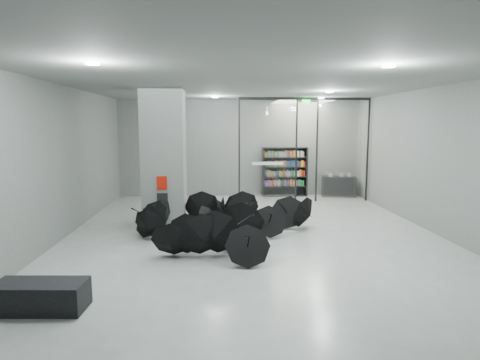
{
  "coord_description": "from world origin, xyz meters",
  "views": [
    {
      "loc": [
        -0.96,
        -10.06,
        2.96
      ],
      "look_at": [
        -0.3,
        1.5,
        1.4
      ],
      "focal_mm": 30.59,
      "sensor_mm": 36.0,
      "label": 1
    }
  ],
  "objects": [
    {
      "name": "column",
      "position": [
        -2.5,
        2.0,
        2.0
      ],
      "size": [
        1.2,
        1.2,
        4.0
      ],
      "primitive_type": "cube",
      "color": "slate",
      "rests_on": "ground"
    },
    {
      "name": "info_panel",
      "position": [
        -2.5,
        1.38,
        0.85
      ],
      "size": [
        0.3,
        0.03,
        0.42
      ],
      "primitive_type": "cube",
      "color": "black",
      "rests_on": "column"
    },
    {
      "name": "exit_sign",
      "position": [
        2.4,
        5.3,
        3.82
      ],
      "size": [
        0.3,
        0.06,
        0.15
      ],
      "primitive_type": "cube",
      "color": "#0CE533",
      "rests_on": "room"
    },
    {
      "name": "umbrella_cluster",
      "position": [
        -0.86,
        0.35,
        0.31
      ],
      "size": [
        5.6,
        4.41,
        1.32
      ],
      "color": "black",
      "rests_on": "ground"
    },
    {
      "name": "fire_cabinet",
      "position": [
        -2.5,
        1.38,
        1.35
      ],
      "size": [
        0.28,
        0.04,
        0.38
      ],
      "primitive_type": "cube",
      "color": "#A50A07",
      "rests_on": "column"
    },
    {
      "name": "bookshelf",
      "position": [
        1.88,
        6.75,
        1.02
      ],
      "size": [
        1.88,
        0.45,
        2.05
      ],
      "primitive_type": null,
      "rotation": [
        0.0,
        0.0,
        0.04
      ],
      "color": "black",
      "rests_on": "ground"
    },
    {
      "name": "shop_counter",
      "position": [
        4.11,
        6.52,
        0.42
      ],
      "size": [
        1.49,
        0.86,
        0.84
      ],
      "primitive_type": "cube",
      "rotation": [
        0.0,
        0.0,
        -0.23
      ],
      "color": "black",
      "rests_on": "ground"
    },
    {
      "name": "bench",
      "position": [
        -3.81,
        -3.64,
        0.23
      ],
      "size": [
        1.48,
        0.71,
        0.46
      ],
      "primitive_type": "cube",
      "rotation": [
        0.0,
        0.0,
        -0.06
      ],
      "color": "black",
      "rests_on": "ground"
    },
    {
      "name": "room",
      "position": [
        0.0,
        0.0,
        2.84
      ],
      "size": [
        14.0,
        14.02,
        4.01
      ],
      "color": "#939693",
      "rests_on": "ground"
    },
    {
      "name": "glass_partition",
      "position": [
        2.39,
        5.5,
        2.18
      ],
      "size": [
        5.06,
        0.08,
        4.0
      ],
      "color": "silver",
      "rests_on": "ground"
    }
  ]
}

